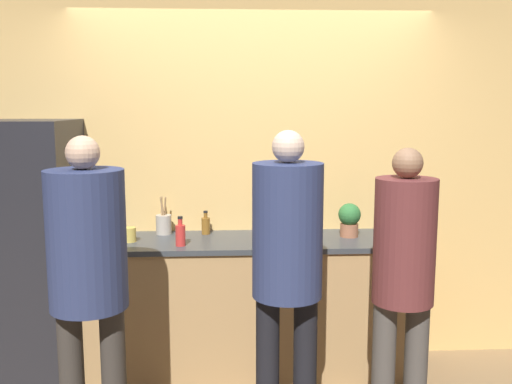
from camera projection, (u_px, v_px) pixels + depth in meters
name	position (u px, v px, depth m)	size (l,w,h in m)	color
wall_back	(252.00, 182.00, 4.10)	(5.20, 0.06, 2.60)	#E0B266
counter	(254.00, 306.00, 3.93)	(2.26, 0.63, 0.96)	tan
refrigerator	(27.00, 256.00, 3.72)	(0.64, 0.73, 1.76)	#232328
person_left	(88.00, 265.00, 2.91)	(0.40, 0.40, 1.70)	#38332D
person_center	(287.00, 256.00, 3.06)	(0.38, 0.38, 1.72)	black
person_right	(403.00, 271.00, 3.09)	(0.33, 0.33, 1.63)	#4C4742
fruit_bowl	(286.00, 232.00, 3.80)	(0.38, 0.38, 0.14)	brown
utensil_crock	(164.00, 224.00, 3.98)	(0.11, 0.11, 0.26)	#ADA393
bottle_amber	(206.00, 225.00, 3.98)	(0.06, 0.06, 0.17)	brown
bottle_red	(180.00, 234.00, 3.65)	(0.06, 0.06, 0.19)	red
bottle_dark	(400.00, 229.00, 3.76)	(0.07, 0.07, 0.21)	#333338
cup_yellow	(130.00, 235.00, 3.76)	(0.09, 0.09, 0.10)	gold
potted_plant	(349.00, 219.00, 3.90)	(0.15, 0.15, 0.23)	#9E6042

